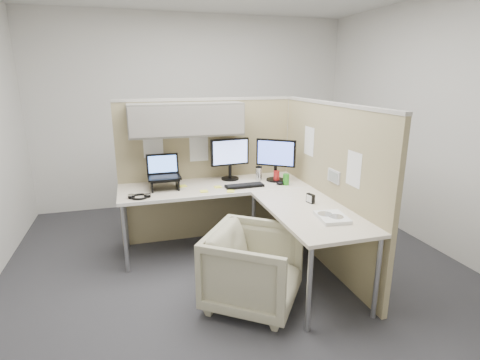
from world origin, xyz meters
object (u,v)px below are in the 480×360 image
object	(u,v)px
desk	(246,199)
keyboard	(244,186)
monitor_left	(230,156)
office_chair	(254,264)

from	to	relation	value
desk	keyboard	distance (m)	0.28
desk	monitor_left	distance (m)	0.67
keyboard	office_chair	bearing A→B (deg)	-104.70
monitor_left	keyboard	xyz separation A→B (m)	(0.07, -0.33, -0.26)
desk	office_chair	bearing A→B (deg)	-102.05
monitor_left	keyboard	world-z (taller)	monitor_left
office_chair	keyboard	distance (m)	1.08
keyboard	monitor_left	bearing A→B (deg)	99.53
desk	office_chair	xyz separation A→B (m)	(-0.15, -0.72, -0.32)
monitor_left	keyboard	size ratio (longest dim) A/B	1.14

